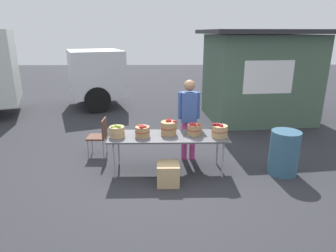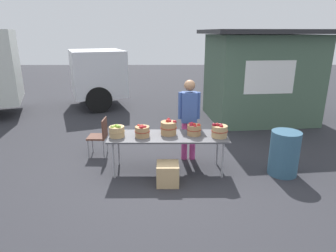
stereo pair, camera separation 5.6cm
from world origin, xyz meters
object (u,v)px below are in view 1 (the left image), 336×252
Objects in this scene: market_table at (168,138)px; folding_chair at (100,134)px; apple_basket_red_2 at (194,129)px; apple_basket_green_0 at (117,131)px; apple_basket_red_3 at (219,131)px; vendor_adult at (189,114)px; produce_crate at (168,174)px; apple_basket_red_1 at (169,128)px; apple_basket_red_0 at (142,131)px; trash_barrel at (284,153)px.

folding_chair is (-1.51, 0.79, -0.20)m from market_table.
folding_chair is at bearing 159.48° from apple_basket_red_2.
folding_chair is (-0.52, 0.85, -0.36)m from apple_basket_green_0.
apple_basket_red_2 is at bearing 166.19° from apple_basket_red_3.
vendor_adult reaches higher than market_table.
apple_basket_red_2 is at bearing 71.07° from folding_chair.
market_table is 1.00m from apple_basket_red_3.
apple_basket_red_3 is 0.37× the size of folding_chair.
apple_basket_red_3 is 0.79× the size of produce_crate.
apple_basket_red_1 is at bearing 66.23° from folding_chair.
apple_basket_red_3 is at bearing -0.66° from apple_basket_red_0.
apple_basket_green_0 is at bearing -176.34° from apple_basket_red_2.
trash_barrel is at bearing 77.47° from folding_chair.
trash_barrel is at bearing -3.85° from market_table.
apple_basket_red_1 reaches higher than apple_basket_green_0.
apple_basket_red_3 is at bearing 72.32° from folding_chair.
folding_chair is at bearing 154.64° from apple_basket_red_1.
produce_crate is at bearing -26.44° from apple_basket_green_0.
apple_basket_green_0 is 3.26m from trash_barrel.
apple_basket_red_3 is (0.97, -0.15, -0.02)m from apple_basket_red_1.
vendor_adult is 1.99× the size of trash_barrel.
market_table reaches higher than produce_crate.
apple_basket_red_0 is (0.49, -0.01, -0.00)m from apple_basket_green_0.
trash_barrel reaches higher than market_table.
apple_basket_green_0 is 1.96m from apple_basket_red_3.
apple_basket_green_0 is 0.95× the size of apple_basket_red_1.
folding_chair is (-2.49, 0.87, -0.36)m from apple_basket_red_3.
market_table is 2.63× the size of trash_barrel.
vendor_adult is at bearing 67.83° from produce_crate.
vendor_adult is at bearing 96.11° from apple_basket_red_2.
vendor_adult is 2.03× the size of folding_chair.
market_table is 7.77× the size of apple_basket_red_0.
apple_basket_red_3 is 1.28m from produce_crate.
vendor_adult reaches higher than trash_barrel.
folding_chair is (-1.01, 0.85, -0.36)m from apple_basket_red_0.
apple_basket_red_3 is 1.34m from trash_barrel.
folding_chair is 3.87m from trash_barrel.
apple_basket_red_0 is 0.91× the size of apple_basket_red_1.
trash_barrel is at bearing -5.73° from apple_basket_red_1.
apple_basket_red_1 is 0.92m from produce_crate.
apple_basket_red_2 is 1.02m from produce_crate.
market_table is 1.00m from apple_basket_green_0.
trash_barrel is at bearing 9.74° from produce_crate.
apple_basket_green_0 is at bearing 178.28° from trash_barrel.
apple_basket_red_2 is at bearing 95.48° from vendor_adult.
apple_basket_red_0 is 0.95m from produce_crate.
apple_basket_red_3 is at bearing -0.65° from apple_basket_green_0.
produce_crate is (0.97, -0.48, -0.66)m from apple_basket_green_0.
apple_basket_red_1 reaches higher than apple_basket_red_2.
apple_basket_red_3 is (1.48, -0.02, 0.01)m from apple_basket_red_0.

